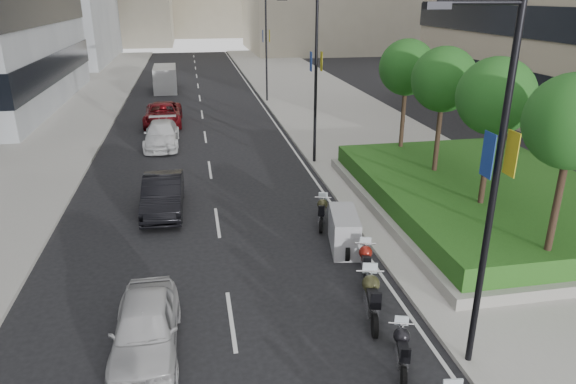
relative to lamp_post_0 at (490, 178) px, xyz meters
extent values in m
cube|color=#9E9B93|center=(4.86, 29.00, -4.99)|extent=(10.00, 100.00, 0.15)
cube|color=#9E9B93|center=(-16.14, 29.00, -4.99)|extent=(8.00, 100.00, 0.15)
cube|color=silver|center=(-0.44, 29.00, -5.06)|extent=(0.12, 100.00, 0.01)
cube|color=silver|center=(-5.64, 29.00, -5.06)|extent=(0.12, 100.00, 0.01)
cube|color=gray|center=(5.86, 9.00, -4.72)|extent=(10.00, 14.00, 0.40)
cube|color=#174212|center=(5.86, 9.00, -4.12)|extent=(9.40, 13.40, 0.80)
cylinder|color=#332319|center=(4.36, 3.00, -2.52)|extent=(0.22, 0.22, 4.00)
sphere|color=#174917|center=(4.36, 3.00, 0.38)|extent=(2.80, 2.80, 2.80)
cylinder|color=#332319|center=(4.36, 7.00, -2.52)|extent=(0.22, 0.22, 4.00)
sphere|color=#174917|center=(4.36, 7.00, 0.38)|extent=(2.80, 2.80, 2.80)
cylinder|color=#332319|center=(4.36, 11.00, -2.52)|extent=(0.22, 0.22, 4.00)
sphere|color=#174917|center=(4.36, 11.00, 0.38)|extent=(2.80, 2.80, 2.80)
cylinder|color=#332319|center=(4.36, 15.00, -2.52)|extent=(0.22, 0.22, 4.00)
sphere|color=#174917|center=(4.36, 15.00, 0.38)|extent=(2.80, 2.80, 2.80)
cylinder|color=black|center=(0.16, 0.00, -0.57)|extent=(0.16, 0.16, 9.00)
cylinder|color=black|center=(-0.74, 0.00, 3.63)|extent=(1.80, 0.10, 0.10)
cube|color=black|center=(-1.64, 0.00, 3.58)|extent=(0.50, 0.22, 0.14)
cube|color=gold|center=(0.44, 0.00, 0.53)|extent=(0.02, 0.45, 1.00)
cube|color=navy|center=(-0.12, 0.00, 0.53)|extent=(0.02, 0.45, 1.00)
cylinder|color=black|center=(0.16, 17.00, -0.57)|extent=(0.16, 0.16, 9.00)
cube|color=gold|center=(0.44, 17.00, 0.53)|extent=(0.02, 0.45, 1.00)
cube|color=navy|center=(-0.12, 17.00, 0.53)|extent=(0.02, 0.45, 1.00)
cylinder|color=black|center=(0.16, 35.00, -0.57)|extent=(0.16, 0.16, 9.00)
cube|color=gold|center=(0.44, 35.00, 0.53)|extent=(0.02, 0.45, 1.00)
cube|color=navy|center=(-0.12, 35.00, 0.53)|extent=(0.02, 0.45, 1.00)
cylinder|color=black|center=(-1.80, -0.50, -4.79)|extent=(0.27, 0.56, 0.56)
cylinder|color=black|center=(-1.37, 0.87, -4.79)|extent=(0.27, 0.56, 0.56)
cube|color=silver|center=(-1.60, 0.14, -4.63)|extent=(0.49, 0.81, 0.38)
sphere|color=black|center=(-1.51, 0.43, -4.29)|extent=(0.43, 0.43, 0.43)
cube|color=black|center=(-1.68, -0.12, -4.35)|extent=(0.44, 0.72, 0.14)
cylinder|color=silver|center=(-1.44, 0.66, -4.09)|extent=(0.65, 0.24, 0.05)
cylinder|color=black|center=(-1.81, 1.53, -4.72)|extent=(0.28, 0.70, 0.69)
cylinder|color=black|center=(-1.43, 3.25, -4.72)|extent=(0.28, 0.70, 0.69)
cube|color=silver|center=(-1.63, 2.34, -4.53)|extent=(0.53, 0.99, 0.46)
sphere|color=#35351D|center=(-1.56, 2.69, -4.11)|extent=(0.53, 0.53, 0.53)
cube|color=black|center=(-1.71, 2.01, -4.18)|extent=(0.48, 0.88, 0.18)
cylinder|color=silver|center=(-1.49, 2.98, -3.87)|extent=(0.81, 0.23, 0.06)
cylinder|color=black|center=(-1.26, 3.86, -4.77)|extent=(0.27, 0.59, 0.59)
cylinder|color=black|center=(-0.85, 5.31, -4.77)|extent=(0.27, 0.59, 0.59)
cube|color=silver|center=(-1.07, 4.54, -4.61)|extent=(0.49, 0.85, 0.40)
sphere|color=maroon|center=(-0.98, 4.84, -4.25)|extent=(0.45, 0.45, 0.45)
cube|color=black|center=(-1.15, 4.27, -4.31)|extent=(0.45, 0.75, 0.15)
cylinder|color=silver|center=(-0.91, 5.09, -4.04)|extent=(0.69, 0.24, 0.05)
cylinder|color=black|center=(-1.30, 5.91, -4.72)|extent=(0.24, 0.70, 0.68)
cylinder|color=black|center=(-1.01, 7.65, -4.72)|extent=(0.24, 0.70, 0.68)
cube|color=gray|center=(-1.16, 6.78, -4.35)|extent=(1.31, 2.44, 1.38)
cylinder|color=black|center=(-1.65, 8.25, -4.78)|extent=(0.28, 0.59, 0.58)
cylinder|color=black|center=(-1.21, 9.68, -4.78)|extent=(0.28, 0.59, 0.58)
cube|color=silver|center=(-1.44, 8.92, -4.62)|extent=(0.50, 0.84, 0.39)
sphere|color=#35341D|center=(-1.35, 9.21, -4.26)|extent=(0.45, 0.45, 0.45)
cube|color=black|center=(-1.53, 8.65, -4.32)|extent=(0.46, 0.75, 0.15)
cylinder|color=silver|center=(-1.28, 9.45, -4.06)|extent=(0.67, 0.25, 0.05)
imported|color=silver|center=(-7.93, 2.08, -4.35)|extent=(1.74, 4.24, 1.44)
imported|color=black|center=(-7.85, 11.65, -4.29)|extent=(1.73, 4.76, 1.56)
imported|color=silver|center=(-8.35, 22.27, -4.33)|extent=(2.09, 5.08, 1.47)
imported|color=maroon|center=(-8.48, 27.98, -4.28)|extent=(2.64, 5.66, 1.57)
cube|color=#ACACAF|center=(-8.79, 42.57, -3.90)|extent=(2.22, 5.61, 2.34)
cube|color=#ACACAF|center=(-8.79, 40.46, -4.45)|extent=(2.14, 1.38, 1.23)
cylinder|color=black|center=(-9.68, 40.57, -4.68)|extent=(0.28, 0.78, 0.78)
cylinder|color=black|center=(-7.90, 40.57, -4.68)|extent=(0.28, 0.78, 0.78)
cylinder|color=black|center=(-9.68, 44.36, -4.68)|extent=(0.28, 0.78, 0.78)
cylinder|color=black|center=(-7.90, 44.36, -4.68)|extent=(0.28, 0.78, 0.78)
camera|label=1|loc=(-6.34, -9.66, 3.77)|focal=32.00mm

